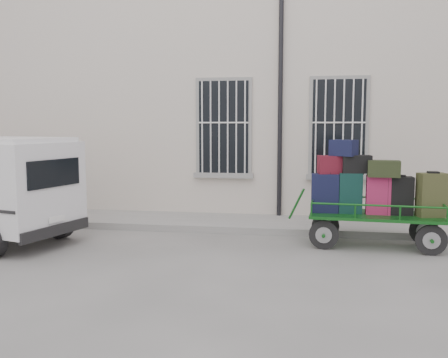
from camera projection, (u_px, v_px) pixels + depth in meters
name	position (u px, v px, depth m)	size (l,w,h in m)	color
ground	(219.00, 250.00, 9.25)	(80.00, 80.00, 0.00)	#61615D
building	(252.00, 101.00, 14.31)	(24.00, 5.15, 6.00)	beige
sidewalk	(235.00, 223.00, 11.40)	(24.00, 1.70, 0.15)	gray
luggage_cart	(373.00, 196.00, 9.38)	(2.89, 1.28, 2.03)	black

